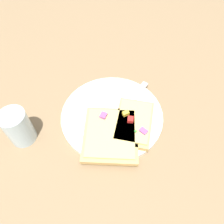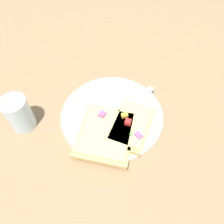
{
  "view_description": "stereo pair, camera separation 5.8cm",
  "coord_description": "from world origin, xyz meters",
  "px_view_note": "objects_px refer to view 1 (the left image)",
  "views": [
    {
      "loc": [
        -0.31,
        0.14,
        0.5
      ],
      "look_at": [
        0.0,
        0.0,
        0.02
      ],
      "focal_mm": 35.0,
      "sensor_mm": 36.0,
      "label": 1
    },
    {
      "loc": [
        -0.33,
        0.08,
        0.5
      ],
      "look_at": [
        0.0,
        0.0,
        0.02
      ],
      "focal_mm": 35.0,
      "sensor_mm": 36.0,
      "label": 2
    }
  ],
  "objects_px": {
    "pizza_slice_main": "(111,134)",
    "drinking_glass": "(18,127)",
    "fork": "(100,109)",
    "pizza_slice_corner": "(133,122)",
    "plate": "(112,115)",
    "knife": "(130,104)"
  },
  "relations": [
    {
      "from": "pizza_slice_main",
      "to": "pizza_slice_corner",
      "type": "xyz_separation_m",
      "value": [
        0.01,
        -0.07,
        0.0
      ]
    },
    {
      "from": "pizza_slice_main",
      "to": "drinking_glass",
      "type": "distance_m",
      "value": 0.22
    },
    {
      "from": "plate",
      "to": "knife",
      "type": "distance_m",
      "value": 0.06
    },
    {
      "from": "pizza_slice_corner",
      "to": "pizza_slice_main",
      "type": "bearing_deg",
      "value": 131.99
    },
    {
      "from": "pizza_slice_corner",
      "to": "knife",
      "type": "bearing_deg",
      "value": 17.42
    },
    {
      "from": "fork",
      "to": "pizza_slice_main",
      "type": "distance_m",
      "value": 0.09
    },
    {
      "from": "drinking_glass",
      "to": "pizza_slice_corner",
      "type": "bearing_deg",
      "value": -107.65
    },
    {
      "from": "drinking_glass",
      "to": "knife",
      "type": "bearing_deg",
      "value": -94.89
    },
    {
      "from": "knife",
      "to": "pizza_slice_main",
      "type": "height_order",
      "value": "pizza_slice_main"
    },
    {
      "from": "knife",
      "to": "pizza_slice_main",
      "type": "xyz_separation_m",
      "value": [
        -0.07,
        0.09,
        0.01
      ]
    },
    {
      "from": "plate",
      "to": "fork",
      "type": "distance_m",
      "value": 0.04
    },
    {
      "from": "knife",
      "to": "pizza_slice_corner",
      "type": "distance_m",
      "value": 0.06
    },
    {
      "from": "fork",
      "to": "knife",
      "type": "bearing_deg",
      "value": 130.88
    },
    {
      "from": "fork",
      "to": "drinking_glass",
      "type": "bearing_deg",
      "value": -38.89
    },
    {
      "from": "pizza_slice_main",
      "to": "fork",
      "type": "bearing_deg",
      "value": 21.79
    },
    {
      "from": "plate",
      "to": "drinking_glass",
      "type": "relative_size",
      "value": 2.81
    },
    {
      "from": "fork",
      "to": "pizza_slice_corner",
      "type": "relative_size",
      "value": 1.09
    },
    {
      "from": "knife",
      "to": "pizza_slice_main",
      "type": "bearing_deg",
      "value": 4.74
    },
    {
      "from": "knife",
      "to": "drinking_glass",
      "type": "bearing_deg",
      "value": -38.16
    },
    {
      "from": "plate",
      "to": "fork",
      "type": "bearing_deg",
      "value": 41.6
    },
    {
      "from": "pizza_slice_corner",
      "to": "plate",
      "type": "bearing_deg",
      "value": 71.03
    },
    {
      "from": "drinking_glass",
      "to": "pizza_slice_main",
      "type": "bearing_deg",
      "value": -114.8
    }
  ]
}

